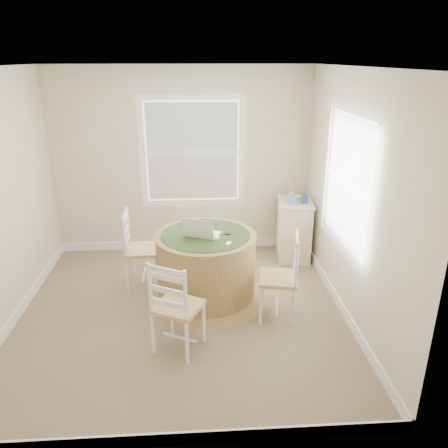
{
  "coord_description": "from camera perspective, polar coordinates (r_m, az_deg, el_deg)",
  "views": [
    {
      "loc": [
        0.19,
        -4.24,
        2.69
      ],
      "look_at": [
        0.5,
        0.45,
        0.88
      ],
      "focal_mm": 35.0,
      "sensor_mm": 36.0,
      "label": 1
    }
  ],
  "objects": [
    {
      "name": "room",
      "position": [
        4.61,
        -3.93,
        3.46
      ],
      "size": [
        3.64,
        3.64,
        2.64
      ],
      "color": "#877755",
      "rests_on": "ground"
    },
    {
      "name": "box_blue",
      "position": [
        5.99,
        10.56,
        3.23
      ],
      "size": [
        0.09,
        0.09,
        0.12
      ],
      "primitive_type": "cube",
      "rotation": [
        0.0,
        0.0,
        -0.13
      ],
      "color": "#323F96",
      "rests_on": "corner_chest"
    },
    {
      "name": "chair_right",
      "position": [
        4.73,
        7.12,
        -7.01
      ],
      "size": [
        0.47,
        0.49,
        0.95
      ],
      "primitive_type": null,
      "rotation": [
        0.0,
        0.0,
        -1.77
      ],
      "color": "white",
      "rests_on": "ground"
    },
    {
      "name": "tissue_box",
      "position": [
        5.93,
        8.81,
        3.07
      ],
      "size": [
        0.13,
        0.13,
        0.1
      ],
      "primitive_type": "cube",
      "rotation": [
        0.0,
        0.0,
        -0.13
      ],
      "color": "#5A8BCE",
      "rests_on": "corner_chest"
    },
    {
      "name": "chair_near",
      "position": [
        4.23,
        -6.05,
        -10.61
      ],
      "size": [
        0.56,
        0.55,
        0.95
      ],
      "primitive_type": null,
      "rotation": [
        0.0,
        0.0,
        2.66
      ],
      "color": "white",
      "rests_on": "ground"
    },
    {
      "name": "cup_cream",
      "position": [
        6.19,
        8.7,
        3.79
      ],
      "size": [
        0.07,
        0.07,
        0.09
      ],
      "primitive_type": "cylinder",
      "color": "beige",
      "rests_on": "corner_chest"
    },
    {
      "name": "laptop",
      "position": [
        4.85,
        -2.93,
        -1.16
      ],
      "size": [
        0.45,
        0.43,
        0.25
      ],
      "rotation": [
        0.0,
        0.0,
        2.74
      ],
      "color": "white",
      "rests_on": "round_table"
    },
    {
      "name": "round_table",
      "position": [
        5.04,
        -2.37,
        -5.34
      ],
      "size": [
        1.33,
        1.33,
        0.83
      ],
      "rotation": [
        0.0,
        0.0,
        -0.34
      ],
      "color": "#9D7546",
      "rests_on": "ground"
    },
    {
      "name": "box_yellow",
      "position": [
        6.13,
        9.63,
        3.41
      ],
      "size": [
        0.16,
        0.12,
        0.06
      ],
      "primitive_type": "cube",
      "rotation": [
        0.0,
        0.0,
        -0.13
      ],
      "color": "#CBDF4F",
      "rests_on": "corner_chest"
    },
    {
      "name": "keys",
      "position": [
        4.89,
        0.51,
        -1.33
      ],
      "size": [
        0.07,
        0.07,
        0.02
      ],
      "primitive_type": "cube",
      "rotation": [
        0.0,
        0.0,
        -0.34
      ],
      "color": "black",
      "rests_on": "round_table"
    },
    {
      "name": "chair_left",
      "position": [
        5.45,
        -10.65,
        -3.28
      ],
      "size": [
        0.41,
        0.43,
        0.95
      ],
      "primitive_type": null,
      "rotation": [
        0.0,
        0.0,
        1.59
      ],
      "color": "white",
      "rests_on": "ground"
    },
    {
      "name": "phone",
      "position": [
        4.65,
        0.62,
        -2.57
      ],
      "size": [
        0.07,
        0.1,
        0.02
      ],
      "primitive_type": "cube",
      "rotation": [
        0.0,
        0.0,
        -0.34
      ],
      "color": "#B7BABF",
      "rests_on": "round_table"
    },
    {
      "name": "mouse",
      "position": [
        4.79,
        -0.97,
        -1.75
      ],
      "size": [
        0.1,
        0.12,
        0.04
      ],
      "primitive_type": "ellipsoid",
      "rotation": [
        0.0,
        0.0,
        -0.34
      ],
      "color": "white",
      "rests_on": "round_table"
    },
    {
      "name": "corner_chest",
      "position": [
        6.21,
        9.11,
        -0.69
      ],
      "size": [
        0.54,
        0.68,
        0.83
      ],
      "rotation": [
        0.0,
        0.0,
        -0.13
      ],
      "color": "beige",
      "rests_on": "ground"
    }
  ]
}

